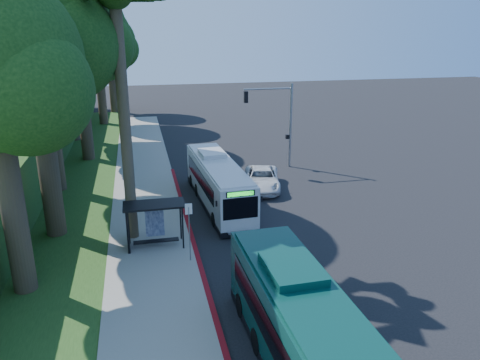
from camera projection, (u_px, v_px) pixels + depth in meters
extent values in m
plane|color=black|center=(266.00, 216.00, 29.48)|extent=(140.00, 140.00, 0.00)
cube|color=gray|center=(149.00, 225.00, 27.95)|extent=(4.50, 70.00, 0.12)
cube|color=maroon|center=(196.00, 251.00, 24.72)|extent=(0.25, 30.00, 0.13)
cube|color=#234719|center=(60.00, 203.00, 31.42)|extent=(8.00, 70.00, 0.06)
cube|color=black|center=(154.00, 205.00, 24.47)|extent=(3.20, 1.50, 0.10)
cube|color=black|center=(127.00, 230.00, 24.58)|extent=(0.06, 1.30, 2.20)
cube|color=navy|center=(155.00, 221.00, 25.51)|extent=(1.00, 0.12, 1.70)
cube|color=black|center=(156.00, 241.00, 25.02)|extent=(2.40, 0.40, 0.06)
cube|color=black|center=(129.00, 225.00, 25.15)|extent=(0.08, 0.08, 2.40)
cube|color=black|center=(181.00, 221.00, 25.72)|extent=(0.08, 0.08, 2.40)
cube|color=black|center=(128.00, 234.00, 24.03)|extent=(0.08, 0.08, 2.40)
cube|color=black|center=(183.00, 230.00, 24.61)|extent=(0.08, 0.08, 2.40)
cylinder|color=gray|center=(190.00, 235.00, 23.26)|extent=(0.06, 0.06, 3.00)
cube|color=white|center=(189.00, 209.00, 22.82)|extent=(0.35, 0.04, 0.55)
cylinder|color=gray|center=(290.00, 126.00, 38.63)|extent=(0.20, 0.20, 7.00)
cylinder|color=gray|center=(268.00, 89.00, 37.24)|extent=(4.00, 0.14, 0.14)
cube|color=black|center=(246.00, 97.00, 37.05)|extent=(0.30, 0.30, 0.90)
cube|color=black|center=(287.00, 137.00, 38.86)|extent=(0.25, 0.25, 0.35)
cylinder|color=#4C3F2D|center=(125.00, 125.00, 24.35)|extent=(0.60, 0.60, 13.00)
cylinder|color=#382B1E|center=(45.00, 146.00, 25.24)|extent=(1.10, 1.10, 10.50)
sphere|color=#11370F|center=(28.00, 19.00, 23.21)|extent=(8.00, 8.00, 8.00)
sphere|color=#11370F|center=(62.00, 45.00, 22.80)|extent=(5.60, 5.60, 5.60)
sphere|color=#11370F|center=(8.00, 38.00, 24.50)|extent=(5.20, 5.20, 5.20)
cylinder|color=#382B1E|center=(48.00, 109.00, 32.22)|extent=(1.18, 1.18, 11.90)
sphere|color=#11370F|center=(66.00, 17.00, 29.37)|extent=(7.00, 7.00, 7.00)
sphere|color=#11370F|center=(13.00, 12.00, 31.50)|extent=(6.50, 6.50, 6.50)
cylinder|color=#382B1E|center=(83.00, 105.00, 40.27)|extent=(1.06, 1.06, 9.80)
sphere|color=#11370F|center=(76.00, 32.00, 38.37)|extent=(8.40, 8.40, 8.40)
sphere|color=#11370F|center=(97.00, 46.00, 37.91)|extent=(5.88, 5.88, 5.88)
sphere|color=#11370F|center=(60.00, 42.00, 39.70)|extent=(5.46, 5.46, 5.46)
cylinder|color=#382B1E|center=(69.00, 86.00, 47.05)|extent=(1.14, 1.14, 11.20)
sphere|color=#11370F|center=(61.00, 13.00, 44.88)|extent=(9.60, 9.60, 9.60)
sphere|color=#11370F|center=(82.00, 27.00, 44.34)|extent=(6.72, 6.72, 6.72)
sphere|color=#11370F|center=(47.00, 24.00, 46.39)|extent=(6.24, 6.24, 6.24)
cylinder|color=#382B1E|center=(101.00, 86.00, 55.31)|extent=(1.02, 1.02, 9.10)
sphere|color=#11370F|center=(96.00, 37.00, 53.54)|extent=(8.00, 8.00, 8.00)
sphere|color=#11370F|center=(111.00, 46.00, 53.09)|extent=(5.60, 5.60, 5.60)
sphere|color=#11370F|center=(85.00, 43.00, 54.80)|extent=(5.20, 5.20, 5.20)
cylinder|color=#382B1E|center=(112.00, 81.00, 63.03)|extent=(0.98, 0.98, 8.40)
sphere|color=#11370F|center=(109.00, 41.00, 61.40)|extent=(7.00, 7.00, 7.00)
sphere|color=#11370F|center=(120.00, 49.00, 61.02)|extent=(4.90, 4.90, 4.90)
sphere|color=#11370F|center=(100.00, 47.00, 62.51)|extent=(4.55, 4.55, 4.55)
cylinder|color=#382B1E|center=(11.00, 196.00, 19.80)|extent=(1.02, 1.02, 9.10)
sphere|color=#11370F|center=(27.00, 90.00, 17.66)|extent=(5.04, 5.04, 5.04)
cube|color=silver|center=(218.00, 182.00, 30.84)|extent=(2.89, 10.88, 2.56)
cube|color=black|center=(219.00, 201.00, 31.26)|extent=(2.91, 10.94, 0.31)
cube|color=black|center=(217.00, 176.00, 31.17)|extent=(2.81, 8.52, 0.99)
cube|color=black|center=(240.00, 208.00, 25.90)|extent=(2.02, 0.22, 1.26)
cube|color=black|center=(202.00, 157.00, 35.62)|extent=(1.83, 0.21, 0.90)
cube|color=#19E533|center=(240.00, 194.00, 25.62)|extent=(1.49, 0.17, 0.25)
cube|color=silver|center=(218.00, 163.00, 30.42)|extent=(2.67, 10.33, 0.11)
cube|color=silver|center=(212.00, 153.00, 32.01)|extent=(1.72, 2.33, 0.31)
cylinder|color=black|center=(215.00, 219.00, 27.79)|extent=(0.32, 0.91, 0.90)
cylinder|color=black|center=(248.00, 216.00, 28.32)|extent=(0.32, 0.91, 0.90)
cylinder|color=black|center=(192.00, 181.00, 34.67)|extent=(0.32, 0.91, 0.90)
cylinder|color=black|center=(220.00, 178.00, 35.21)|extent=(0.32, 0.91, 0.90)
cube|color=#09362F|center=(312.00, 344.00, 14.90)|extent=(2.87, 11.98, 2.83)
cube|color=black|center=(307.00, 328.00, 15.27)|extent=(2.86, 9.36, 1.09)
cube|color=black|center=(260.00, 252.00, 20.23)|extent=(2.03, 0.18, 0.99)
cube|color=#09362F|center=(314.00, 305.00, 14.44)|extent=(2.65, 11.38, 0.12)
cube|color=#09362F|center=(292.00, 269.00, 16.21)|extent=(1.84, 2.53, 0.35)
cylinder|color=black|center=(242.00, 305.00, 19.20)|extent=(0.33, 1.00, 0.99)
cylinder|color=black|center=(294.00, 298.00, 19.73)|extent=(0.33, 1.00, 0.99)
imported|color=silver|center=(262.00, 179.00, 34.18)|extent=(3.63, 5.78, 1.49)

